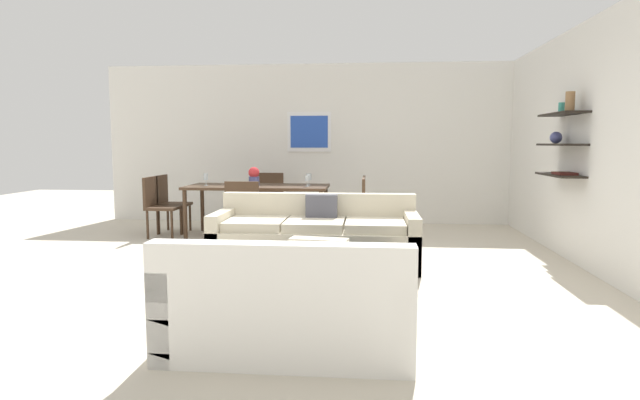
% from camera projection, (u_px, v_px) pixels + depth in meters
% --- Properties ---
extents(ground_plane, '(18.00, 18.00, 0.00)m').
position_uv_depth(ground_plane, '(306.00, 271.00, 5.58)').
color(ground_plane, beige).
extents(back_wall_unit, '(8.40, 0.09, 2.70)m').
position_uv_depth(back_wall_unit, '(348.00, 144.00, 8.90)').
color(back_wall_unit, silver).
rests_on(back_wall_unit, ground).
extents(right_wall_shelf_unit, '(0.34, 8.20, 2.70)m').
position_uv_depth(right_wall_shelf_unit, '(585.00, 145.00, 5.75)').
color(right_wall_shelf_unit, silver).
rests_on(right_wall_shelf_unit, ground).
extents(sofa_beige, '(2.27, 0.90, 0.78)m').
position_uv_depth(sofa_beige, '(316.00, 239.00, 5.87)').
color(sofa_beige, beige).
rests_on(sofa_beige, ground).
extents(loveseat_white, '(1.61, 0.90, 0.78)m').
position_uv_depth(loveseat_white, '(289.00, 306.00, 3.46)').
color(loveseat_white, white).
rests_on(loveseat_white, ground).
extents(coffee_table, '(1.14, 0.91, 0.38)m').
position_uv_depth(coffee_table, '(340.00, 274.00, 4.69)').
color(coffee_table, black).
rests_on(coffee_table, ground).
extents(decorative_bowl, '(0.37, 0.37, 0.07)m').
position_uv_depth(decorative_bowl, '(344.00, 249.00, 4.71)').
color(decorative_bowl, '#19666B').
rests_on(decorative_bowl, coffee_table).
extents(dining_table, '(2.05, 0.89, 0.75)m').
position_uv_depth(dining_table, '(258.00, 190.00, 7.63)').
color(dining_table, '#422D1E').
rests_on(dining_table, ground).
extents(dining_chair_foot, '(0.44, 0.44, 0.88)m').
position_uv_depth(dining_chair_foot, '(244.00, 209.00, 6.80)').
color(dining_chair_foot, '#422D1E').
rests_on(dining_chair_foot, ground).
extents(dining_chair_right_far, '(0.44, 0.44, 0.88)m').
position_uv_depth(dining_chair_right_far, '(356.00, 202.00, 7.71)').
color(dining_chair_right_far, '#422D1E').
rests_on(dining_chair_right_far, ground).
extents(dining_chair_right_near, '(0.44, 0.44, 0.88)m').
position_uv_depth(dining_chair_right_near, '(355.00, 205.00, 7.32)').
color(dining_chair_right_near, '#422D1E').
rests_on(dining_chair_right_near, ground).
extents(dining_chair_head, '(0.44, 0.44, 0.88)m').
position_uv_depth(dining_chair_head, '(269.00, 196.00, 8.49)').
color(dining_chair_head, '#422D1E').
rests_on(dining_chair_head, ground).
extents(dining_chair_left_near, '(0.44, 0.44, 0.88)m').
position_uv_depth(dining_chair_left_near, '(158.00, 203.00, 7.58)').
color(dining_chair_left_near, '#422D1E').
rests_on(dining_chair_left_near, ground).
extents(dining_chair_left_far, '(0.44, 0.44, 0.88)m').
position_uv_depth(dining_chair_left_far, '(169.00, 200.00, 7.98)').
color(dining_chair_left_far, '#422D1E').
rests_on(dining_chair_left_far, ground).
extents(wine_glass_right_far, '(0.08, 0.08, 0.17)m').
position_uv_depth(wine_glass_right_far, '(309.00, 177.00, 7.65)').
color(wine_glass_right_far, silver).
rests_on(wine_glass_right_far, dining_table).
extents(wine_glass_left_near, '(0.06, 0.06, 0.18)m').
position_uv_depth(wine_glass_left_near, '(206.00, 177.00, 7.57)').
color(wine_glass_left_near, silver).
rests_on(wine_glass_left_near, dining_table).
extents(wine_glass_right_near, '(0.06, 0.06, 0.15)m').
position_uv_depth(wine_glass_right_near, '(307.00, 179.00, 7.43)').
color(wine_glass_right_near, silver).
rests_on(wine_glass_right_near, dining_table).
extents(centerpiece_vase, '(0.16, 0.16, 0.27)m').
position_uv_depth(centerpiece_vase, '(254.00, 176.00, 7.57)').
color(centerpiece_vase, '#4C518C').
rests_on(centerpiece_vase, dining_table).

